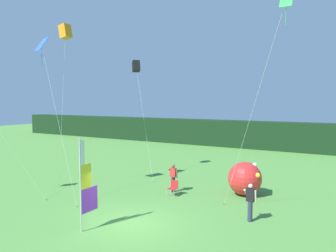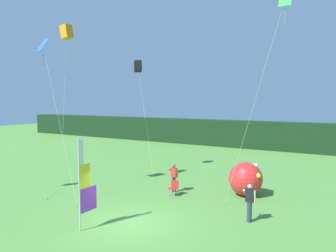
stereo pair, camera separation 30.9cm
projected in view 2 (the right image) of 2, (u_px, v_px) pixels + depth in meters
ground_plane at (131, 224)px, 14.31m from camera, size 120.00×120.00×0.00m
distant_treeline at (271, 136)px, 36.35m from camera, size 80.00×2.40×3.17m
banner_flag at (85, 185)px, 13.64m from camera, size 0.06×1.03×3.99m
person_near_banner at (174, 177)px, 19.29m from camera, size 0.55×0.48×1.71m
person_mid_field at (250, 202)px, 14.47m from camera, size 0.55×0.48×1.75m
inflatable_balloon at (246, 179)px, 18.55m from camera, size 1.97×1.97×1.97m
folding_chair at (174, 187)px, 18.60m from camera, size 0.51×0.51×0.89m
kite_green_diamond_0 at (278, 24)px, 13.24m from camera, size 3.49×2.04×9.99m
kite_orange_box_1 at (67, 33)px, 18.95m from camera, size 1.98×0.93×10.07m
kite_blue_diamond_2 at (44, 52)px, 18.19m from camera, size 3.67×1.06×9.15m
kite_black_box_4 at (138, 67)px, 23.86m from camera, size 3.02×2.14×8.57m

